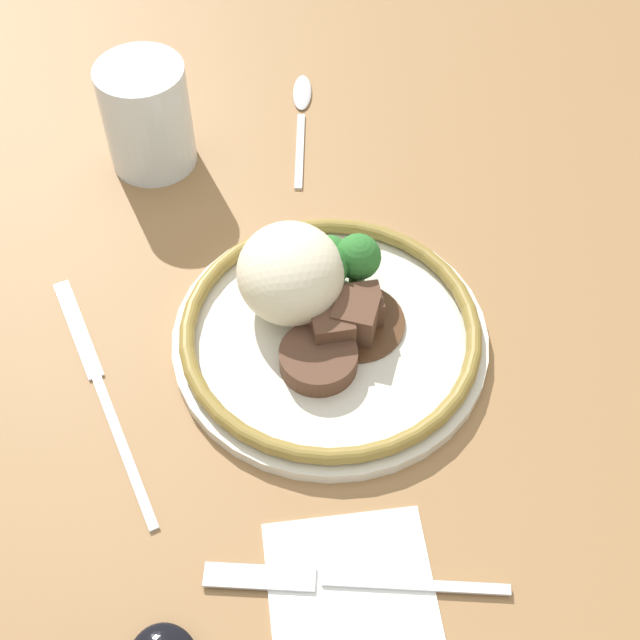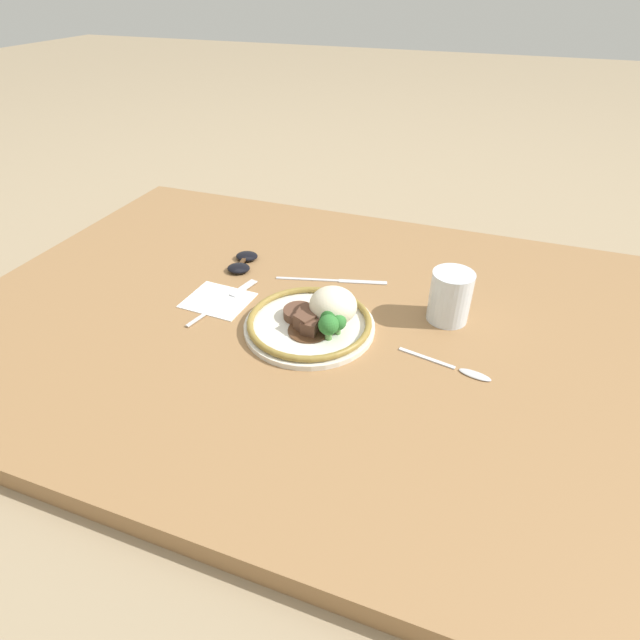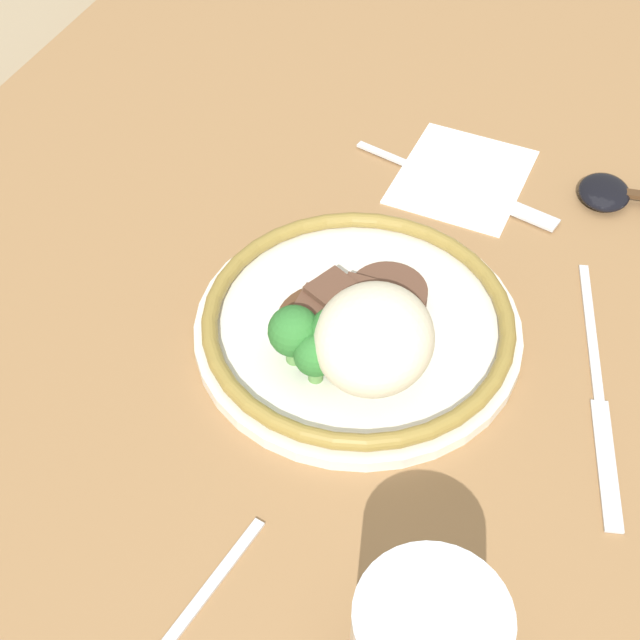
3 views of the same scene
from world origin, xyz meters
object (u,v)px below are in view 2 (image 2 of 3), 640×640
fork (230,297)px  spoon (462,371)px  juice_glass (450,298)px  knife (336,281)px  plate (318,319)px  sunglasses (243,262)px

fork → spoon: (0.46, -0.06, -0.00)m
juice_glass → knife: bearing=166.5°
plate → fork: plate is taller
plate → spoon: (0.26, -0.03, -0.02)m
knife → spoon: (0.29, -0.20, 0.00)m
juice_glass → knife: (-0.24, 0.06, -0.04)m
plate → knife: (-0.02, 0.17, -0.02)m
fork → spoon: 0.47m
juice_glass → fork: 0.43m
fork → knife: bearing=-39.0°
fork → plate: bearing=-86.2°
juice_glass → plate: bearing=-152.5°
juice_glass → spoon: 0.16m
knife → plate: bearing=-97.2°
plate → sunglasses: bearing=145.1°
plate → sunglasses: (-0.24, 0.17, -0.01)m
plate → spoon: bearing=-6.4°
juice_glass → knife: 0.25m
plate → fork: size_ratio=1.25×
knife → sunglasses: 0.22m
plate → knife: size_ratio=1.05×
plate → spoon: size_ratio=1.51×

